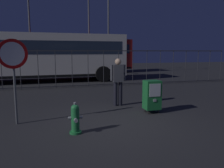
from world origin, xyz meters
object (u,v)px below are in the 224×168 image
Objects in this scene: street_light_near_left at (29,16)px; street_light_far_left at (108,20)px; bus_far at (72,54)px; fire_hydrant at (75,119)px; newspaper_box_primary at (152,95)px; street_light_near_right at (89,26)px; bus_near at (42,55)px; stop_sign at (13,64)px; pedestrian at (118,79)px.

street_light_far_left is (6.33, -0.39, -0.16)m from street_light_near_left.
street_light_near_left is 6.34m from street_light_far_left.
fire_hydrant is at bearing -103.16° from bus_far.
newspaper_box_primary is 15.38m from street_light_near_right.
newspaper_box_primary is 0.10× the size of bus_near.
stop_sign is 13.40m from street_light_near_left.
bus_far reaches higher than fire_hydrant.
bus_far is 4.51m from street_light_near_left.
bus_near is 1.33× the size of street_light_far_left.
fire_hydrant is at bearing -154.66° from newspaper_box_primary.
newspaper_box_primary is at bearing -98.42° from street_light_far_left.
fire_hydrant is 0.07× the size of bus_far.
bus_near is (-3.50, 8.71, 1.14)m from newspaper_box_primary.
bus_far is (2.34, 4.83, 0.00)m from bus_near.
street_light_far_left reaches higher than pedestrian.
fire_hydrant is 15.01m from street_light_far_left.
fire_hydrant is 14.86m from bus_far.
bus_near is (0.44, 8.81, 0.11)m from stop_sign.
street_light_near_left reaches higher than fire_hydrant.
street_light_near_left is (-3.72, 11.75, 3.76)m from pedestrian.
newspaper_box_primary is at bearing -93.01° from bus_far.
fire_hydrant is 0.09× the size of street_light_near_left.
street_light_near_right is at bearing 79.09° from fire_hydrant.
street_light_near_right is (4.53, 15.01, 2.69)m from stop_sign.
bus_near is 5.37m from bus_far.
bus_near reaches higher than stop_sign.
street_light_near_left is at bearing -158.56° from street_light_near_right.
bus_near is at bearing 110.01° from pedestrian.
newspaper_box_primary is (2.52, 1.19, 0.22)m from fire_hydrant.
bus_near is at bearing -144.46° from street_light_far_left.
street_light_far_left is at bearing 34.29° from bus_near.
street_light_near_left reaches higher than stop_sign.
street_light_near_right reaches higher than bus_far.
newspaper_box_primary is 13.29m from street_light_far_left.
pedestrian is (3.19, 1.27, -0.65)m from stop_sign.
bus_far is at bearing -141.82° from street_light_near_right.
newspaper_box_primary is 0.61× the size of pedestrian.
fire_hydrant is at bearing -107.66° from street_light_far_left.
pedestrian is 0.22× the size of street_light_near_right.
newspaper_box_primary is 0.12× the size of street_light_near_left.
fire_hydrant is at bearing -100.91° from street_light_near_right.
bus_far is at bearing 91.86° from pedestrian.
pedestrian is at bearing -102.93° from street_light_far_left.
street_light_near_right is at bearing 21.44° from street_light_near_left.
bus_far is at bearing 10.51° from street_light_near_left.
street_light_near_left is at bearing 97.89° from fire_hydrant.
street_light_near_left reaches higher than pedestrian.
bus_near is 1.42× the size of street_light_near_right.
bus_far reaches higher than newspaper_box_primary.
fire_hydrant is 0.73× the size of newspaper_box_primary.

